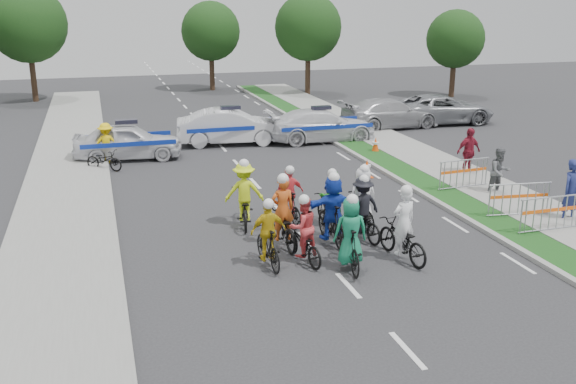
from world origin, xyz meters
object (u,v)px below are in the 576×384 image
object	(u,v)px
civilian_suv	(442,109)
barrier_2	(464,175)
parked_bike	(104,160)
rider_9	(289,201)
rider_6	(282,222)
barrier_1	(519,201)
rider_4	(362,214)
police_car_1	(231,127)
rider_10	(244,200)
cone_1	(375,145)
rider_0	(402,235)
rider_8	(331,205)
police_car_0	(128,141)
tree_1	(308,27)
rider_5	(332,214)
spectator_0	(572,191)
rider_1	(350,240)
police_car_2	(321,125)
rider_2	(303,237)
tree_3	(27,24)
marshal_hiviz	(106,143)
barrier_0	(550,215)
tree_2	(455,39)
spectator_1	(500,172)
rider_3	(268,240)
tree_4	(211,31)
spectator_2	(469,152)
civilian_sedan	(390,113)
cone_0	(367,168)

from	to	relation	value
civilian_suv	barrier_2	world-z (taller)	civilian_suv
parked_bike	rider_9	bearing A→B (deg)	-111.28
rider_6	barrier_1	distance (m)	7.46
rider_4	police_car_1	bearing A→B (deg)	-95.86
rider_10	cone_1	distance (m)	10.54
rider_0	barrier_2	distance (m)	6.92
cone_1	rider_8	bearing A→B (deg)	-122.03
rider_10	police_car_0	distance (m)	9.81
rider_6	tree_1	size ratio (longest dim) A/B	0.30
rider_5	spectator_0	size ratio (longest dim) A/B	1.06
rider_1	barrier_1	size ratio (longest dim) A/B	0.98
rider_4	civilian_suv	world-z (taller)	rider_4
rider_5	police_car_2	xyz separation A→B (m)	(4.13, 12.52, -0.10)
rider_2	barrier_2	bearing A→B (deg)	-160.75
rider_0	police_car_2	distance (m)	14.36
rider_5	cone_1	distance (m)	11.02
rider_8	tree_3	world-z (taller)	tree_3
rider_0	rider_4	xyz separation A→B (m)	(-0.40, 1.69, 0.06)
parked_bike	marshal_hiviz	bearing A→B (deg)	28.95
police_car_0	police_car_2	distance (m)	8.91
cone_1	barrier_1	bearing A→B (deg)	-86.49
barrier_0	parked_bike	world-z (taller)	barrier_0
rider_1	rider_6	size ratio (longest dim) A/B	0.96
rider_10	tree_1	distance (m)	27.55
rider_5	tree_2	xyz separation A→B (m)	(17.43, 23.36, 2.98)
barrier_0	marshal_hiviz	bearing A→B (deg)	134.02
police_car_1	spectator_1	world-z (taller)	spectator_1
rider_3	tree_2	world-z (taller)	tree_2
civilian_suv	rider_2	bearing A→B (deg)	145.21
spectator_0	barrier_2	world-z (taller)	spectator_0
tree_4	civilian_suv	bearing A→B (deg)	-60.40
rider_0	spectator_2	distance (m)	9.11
rider_2	rider_3	xyz separation A→B (m)	(-0.91, -0.02, 0.02)
police_car_0	marshal_hiviz	distance (m)	0.99
rider_5	tree_3	bearing A→B (deg)	-73.30
barrier_0	parked_bike	size ratio (longest dim) A/B	1.27
police_car_0	rider_8	bearing A→B (deg)	-146.43
rider_4	rider_5	xyz separation A→B (m)	(-0.92, -0.12, 0.13)
barrier_0	tree_4	bearing A→B (deg)	96.50
rider_1	civilian_sedan	xyz separation A→B (m)	(8.79, 16.25, 0.00)
civilian_suv	tree_4	size ratio (longest dim) A/B	0.88
tree_3	rider_3	bearing A→B (deg)	-76.10
rider_9	barrier_0	distance (m)	7.40
rider_6	rider_0	bearing A→B (deg)	142.76
cone_0	rider_3	bearing A→B (deg)	-129.16
rider_6	civilian_sedan	world-z (taller)	rider_6
civilian_sedan	tree_1	world-z (taller)	tree_1
rider_6	civilian_sedan	size ratio (longest dim) A/B	0.39
tree_3	police_car_2	bearing A→B (deg)	-50.87
police_car_1	spectator_2	xyz separation A→B (m)	(7.44, -7.90, 0.10)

